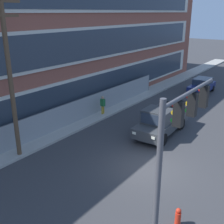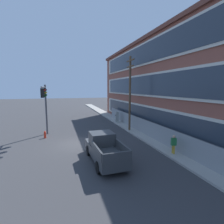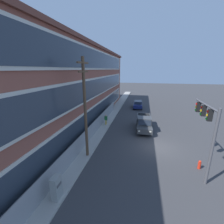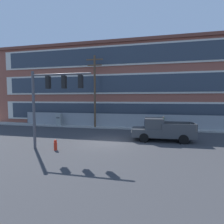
{
  "view_description": "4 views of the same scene",
  "coord_description": "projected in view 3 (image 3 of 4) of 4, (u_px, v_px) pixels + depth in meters",
  "views": [
    {
      "loc": [
        -12.14,
        -6.43,
        8.19
      ],
      "look_at": [
        -0.99,
        1.7,
        3.25
      ],
      "focal_mm": 45.0,
      "sensor_mm": 36.0,
      "label": 1
    },
    {
      "loc": [
        16.7,
        -1.51,
        5.42
      ],
      "look_at": [
        -1.01,
        3.86,
        2.87
      ],
      "focal_mm": 28.0,
      "sensor_mm": 36.0,
      "label": 2
    },
    {
      "loc": [
        -15.38,
        1.85,
        8.19
      ],
      "look_at": [
        -0.85,
        4.94,
        3.93
      ],
      "focal_mm": 24.0,
      "sensor_mm": 36.0,
      "label": 3
    },
    {
      "loc": [
        3.67,
        -14.51,
        3.74
      ],
      "look_at": [
        -0.48,
        4.23,
        2.31
      ],
      "focal_mm": 28.0,
      "sensor_mm": 36.0,
      "label": 4
    }
  ],
  "objects": [
    {
      "name": "utility_pole_near_corner",
      "position": [
        85.0,
        106.0,
        13.22
      ],
      "size": [
        2.19,
        0.26,
        9.2
      ],
      "color": "brown",
      "rests_on": "ground"
    },
    {
      "name": "sidewalk_building_side",
      "position": [
        92.0,
        140.0,
        17.83
      ],
      "size": [
        80.0,
        1.99,
        0.16
      ],
      "primitive_type": "cube",
      "color": "#9E9B93",
      "rests_on": "ground"
    },
    {
      "name": "traffic_signal_mast",
      "position": [
        207.0,
        124.0,
        11.37
      ],
      "size": [
        4.64,
        0.43,
        5.79
      ],
      "color": "#4C4C51",
      "rests_on": "ground"
    },
    {
      "name": "sedan_navy",
      "position": [
        138.0,
        104.0,
        32.68
      ],
      "size": [
        4.4,
        2.06,
        1.56
      ],
      "color": "navy",
      "rests_on": "ground"
    },
    {
      "name": "electrical_cabinet",
      "position": [
        57.0,
        189.0,
        9.5
      ],
      "size": [
        0.71,
        0.45,
        1.76
      ],
      "color": "#939993",
      "rests_on": "ground"
    },
    {
      "name": "pedestrian_near_cabinet",
      "position": [
        106.0,
        119.0,
        22.4
      ],
      "size": [
        0.32,
        0.44,
        1.69
      ],
      "color": "#B7932D",
      "rests_on": "ground"
    },
    {
      "name": "fire_hydrant",
      "position": [
        199.0,
        165.0,
        12.71
      ],
      "size": [
        0.24,
        0.24,
        0.78
      ],
      "color": "red",
      "rests_on": "ground"
    },
    {
      "name": "ground_plane",
      "position": [
        158.0,
        147.0,
        16.35
      ],
      "size": [
        160.0,
        160.0,
        0.0
      ],
      "primitive_type": "plane",
      "color": "#38383A"
    },
    {
      "name": "brick_mill_building",
      "position": [
        57.0,
        87.0,
        20.65
      ],
      "size": [
        46.87,
        10.94,
        11.53
      ],
      "color": "brown",
      "rests_on": "ground"
    },
    {
      "name": "pickup_truck_dark_grey",
      "position": [
        144.0,
        123.0,
        20.74
      ],
      "size": [
        5.5,
        2.18,
        2.03
      ],
      "color": "#383A3D",
      "rests_on": "ground"
    },
    {
      "name": "chain_link_fence",
      "position": [
        90.0,
        133.0,
        17.65
      ],
      "size": [
        28.16,
        0.06,
        1.85
      ],
      "color": "gray",
      "rests_on": "ground"
    }
  ]
}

